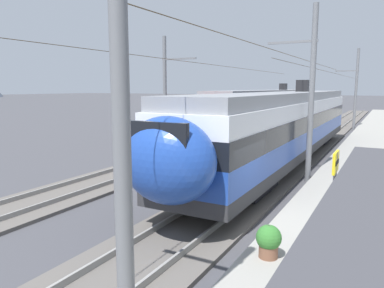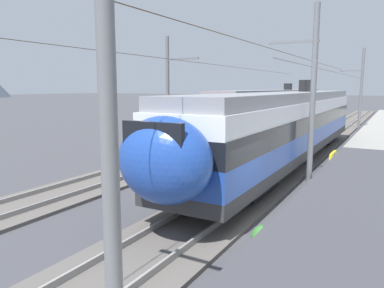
% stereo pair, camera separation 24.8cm
% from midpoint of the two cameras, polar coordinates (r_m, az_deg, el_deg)
% --- Properties ---
extents(ground_plane, '(400.00, 400.00, 0.00)m').
position_cam_midpoint_polar(ground_plane, '(11.11, 7.55, -12.86)').
color(ground_plane, '#424247').
extents(track_near, '(120.00, 3.00, 0.28)m').
position_cam_midpoint_polar(track_near, '(11.58, 1.43, -11.52)').
color(track_near, '#5B5651').
rests_on(track_near, ground).
extents(track_far, '(120.00, 3.00, 0.28)m').
position_cam_midpoint_polar(track_far, '(15.10, -19.22, -7.14)').
color(track_far, '#5B5651').
rests_on(track_far, ground).
extents(train_near_platform, '(24.52, 2.87, 4.27)m').
position_cam_midpoint_polar(train_near_platform, '(19.77, 13.98, 3.12)').
color(train_near_platform, '#2D2D30').
rests_on(train_near_platform, track_near).
extents(train_far_track, '(29.60, 2.98, 4.27)m').
position_cam_midpoint_polar(train_far_track, '(37.92, 11.92, 5.80)').
color(train_far_track, '#2D2D30').
rests_on(train_far_track, track_far).
extents(catenary_mast_west, '(42.99, 2.13, 7.26)m').
position_cam_midpoint_polar(catenary_mast_west, '(4.84, -13.80, 5.78)').
color(catenary_mast_west, slate).
rests_on(catenary_mast_west, ground).
extents(catenary_mast_mid, '(42.99, 2.13, 7.54)m').
position_cam_midpoint_polar(catenary_mast_mid, '(16.45, 17.34, 8.00)').
color(catenary_mast_mid, slate).
rests_on(catenary_mast_mid, ground).
extents(catenary_mast_east, '(42.99, 2.13, 7.70)m').
position_cam_midpoint_polar(catenary_mast_east, '(37.86, 23.88, 7.94)').
color(catenary_mast_east, slate).
rests_on(catenary_mast_east, ground).
extents(catenary_mast_far_side, '(42.99, 2.42, 7.31)m').
position_cam_midpoint_polar(catenary_mast_far_side, '(23.73, -4.23, 8.26)').
color(catenary_mast_far_side, slate).
rests_on(catenary_mast_far_side, ground).
extents(platform_sign, '(0.70, 0.08, 2.22)m').
position_cam_midpoint_polar(platform_sign, '(9.29, 20.71, -4.74)').
color(platform_sign, '#59595B').
rests_on(platform_sign, platform_slab).
extents(passenger_walking, '(0.53, 0.22, 1.69)m').
position_cam_midpoint_polar(passenger_walking, '(6.81, 18.95, -15.70)').
color(passenger_walking, '#383842').
rests_on(passenger_walking, platform_slab).
extents(handbag_beside_passenger, '(0.32, 0.18, 0.43)m').
position_cam_midpoint_polar(handbag_beside_passenger, '(8.09, 20.07, -17.87)').
color(handbag_beside_passenger, maroon).
rests_on(handbag_beside_passenger, platform_slab).
extents(potted_plant_platform_edge, '(0.56, 0.56, 0.76)m').
position_cam_midpoint_polar(potted_plant_platform_edge, '(9.82, 23.19, -11.66)').
color(potted_plant_platform_edge, brown).
rests_on(potted_plant_platform_edge, platform_slab).
extents(potted_plant_by_shelter, '(0.56, 0.56, 0.74)m').
position_cam_midpoint_polar(potted_plant_by_shelter, '(8.42, 11.04, -14.46)').
color(potted_plant_by_shelter, brown).
rests_on(potted_plant_by_shelter, platform_slab).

